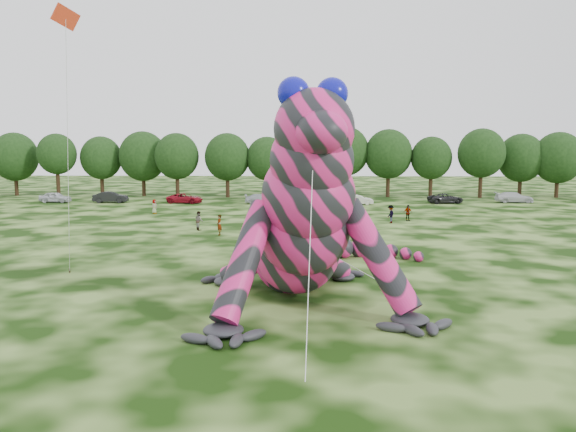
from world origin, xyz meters
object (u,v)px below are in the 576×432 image
(tree_5, at_px, (143,164))
(spectator_1, at_px, (199,221))
(tree_14, at_px, (521,165))
(spectator_5, at_px, (365,233))
(car_2, at_px, (185,198))
(spectator_2, at_px, (391,214))
(tree_8, at_px, (267,167))
(tree_7, at_px, (227,165))
(car_7, at_px, (514,197))
(spectator_0, at_px, (219,225))
(tree_13, at_px, (481,163))
(car_4, at_px, (306,199))
(flying_kite, at_px, (66,37))
(tree_11, at_px, (388,163))
(tree_2, at_px, (15,164))
(tree_4, at_px, (101,166))
(tree_3, at_px, (57,165))
(car_1, at_px, (111,197))
(tree_12, at_px, (431,167))
(car_0, at_px, (55,197))
(tree_9, at_px, (303,168))
(spectator_3, at_px, (408,213))
(car_5, at_px, (358,200))
(tree_10, at_px, (345,162))
(car_6, at_px, (446,198))
(spectator_4, at_px, (154,207))
(tree_15, at_px, (558,165))
(inflatable_gecko, at_px, (291,191))
(car_3, at_px, (262,199))

(tree_5, bearing_deg, spectator_1, -66.61)
(tree_14, relative_size, spectator_5, 5.25)
(car_2, height_order, spectator_2, spectator_2)
(tree_8, bearing_deg, tree_7, -178.22)
(tree_7, distance_m, car_7, 40.36)
(tree_5, bearing_deg, spectator_0, -65.29)
(tree_13, distance_m, car_4, 27.57)
(flying_kite, distance_m, tree_5, 57.46)
(tree_11, bearing_deg, tree_2, 179.43)
(tree_4, xyz_separation_m, tree_14, (63.10, 0.01, 0.17))
(car_7, bearing_deg, car_2, 96.83)
(tree_11, distance_m, spectator_5, 42.73)
(tree_3, bearing_deg, car_2, -24.14)
(spectator_0, relative_size, spectator_2, 0.99)
(spectator_0, bearing_deg, car_1, -152.75)
(tree_11, bearing_deg, tree_4, 179.32)
(tree_8, height_order, tree_12, tree_12)
(tree_14, distance_m, car_1, 59.17)
(car_0, bearing_deg, tree_9, -69.51)
(tree_13, bearing_deg, tree_11, 175.42)
(tree_12, relative_size, car_7, 1.82)
(spectator_3, bearing_deg, tree_7, 112.43)
(tree_7, xyz_separation_m, car_1, (-14.49, -8.89, -3.99))
(flying_kite, xyz_separation_m, tree_12, (30.59, 54.80, -8.43))
(tree_9, xyz_separation_m, spectator_5, (5.02, -40.97, -3.44))
(tree_8, bearing_deg, car_5, -39.95)
(tree_13, xyz_separation_m, car_2, (-41.60, -9.58, -4.41))
(flying_kite, relative_size, spectator_2, 8.31)
(car_1, bearing_deg, tree_11, -80.31)
(car_4, bearing_deg, tree_2, 78.05)
(flying_kite, height_order, tree_9, flying_kite)
(spectator_2, bearing_deg, car_4, -126.53)
(tree_13, height_order, car_7, tree_13)
(tree_11, height_order, car_2, tree_11)
(tree_14, height_order, spectator_5, tree_14)
(car_4, bearing_deg, spectator_1, 160.58)
(tree_10, xyz_separation_m, car_0, (-39.54, -10.55, -4.54))
(car_7, bearing_deg, car_6, 101.45)
(tree_3, xyz_separation_m, spectator_4, (20.33, -21.24, -3.93))
(tree_15, bearing_deg, tree_11, 179.02)
(car_7, xyz_separation_m, spectator_2, (-19.62, -21.21, 0.17))
(car_4, xyz_separation_m, spectator_5, (4.54, -31.52, 0.26))
(tree_15, bearing_deg, tree_3, -179.46)
(inflatable_gecko, distance_m, spectator_3, 30.37)
(car_3, bearing_deg, tree_3, 67.21)
(tree_12, xyz_separation_m, car_5, (-11.67, -11.27, -3.86))
(tree_15, distance_m, car_6, 20.97)
(inflatable_gecko, height_order, tree_7, inflatable_gecko)
(car_3, bearing_deg, car_7, -90.64)
(car_3, bearing_deg, spectator_1, 165.87)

